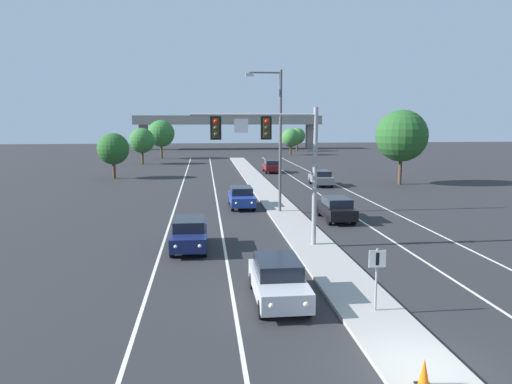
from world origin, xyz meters
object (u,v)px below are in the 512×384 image
at_px(car_oncoming_navy, 189,233).
at_px(tree_far_left_a, 142,141).
at_px(median_sign_post, 377,270).
at_px(car_receding_darkred, 271,166).
at_px(car_receding_grey, 321,178).
at_px(car_oncoming_silver, 278,280).
at_px(traffic_cone_median_nose, 424,373).
at_px(car_receding_black, 336,208).
at_px(overhead_signal_mast, 276,147).
at_px(tree_far_left_c, 113,149).
at_px(tree_far_right_b, 291,138).
at_px(street_lamp_median, 277,133).
at_px(tree_far_left_b, 161,133).
at_px(tree_far_right_a, 297,136).
at_px(tree_far_right_c, 402,136).
at_px(car_oncoming_blue, 241,197).

bearing_deg(car_oncoming_navy, tree_far_left_a, 99.55).
bearing_deg(median_sign_post, car_receding_darkred, 86.60).
bearing_deg(car_receding_darkred, car_receding_grey, -75.62).
height_order(car_oncoming_silver, traffic_cone_median_nose, car_oncoming_silver).
bearing_deg(car_receding_black, car_oncoming_navy, -146.69).
xyz_separation_m(overhead_signal_mast, tree_far_left_c, (-14.00, 32.47, -1.89)).
relative_size(tree_far_left_c, tree_far_right_b, 1.04).
distance_m(street_lamp_median, tree_far_left_b, 52.94).
bearing_deg(car_receding_grey, tree_far_right_a, 81.64).
height_order(tree_far_left_b, tree_far_left_c, tree_far_left_b).
bearing_deg(car_oncoming_navy, tree_far_left_c, 106.45).
xyz_separation_m(car_receding_darkred, traffic_cone_median_nose, (-3.24, -50.86, -0.31)).
xyz_separation_m(tree_far_right_c, tree_far_left_a, (-29.68, 26.78, -1.48)).
height_order(overhead_signal_mast, traffic_cone_median_nose, overhead_signal_mast).
distance_m(street_lamp_median, car_receding_grey, 16.49).
bearing_deg(tree_far_right_c, median_sign_post, -113.71).
relative_size(car_receding_darkred, tree_far_right_c, 0.58).
height_order(car_oncoming_blue, car_receding_grey, same).
relative_size(car_receding_black, tree_far_left_c, 0.86).
bearing_deg(traffic_cone_median_nose, tree_far_left_b, 99.54).
xyz_separation_m(overhead_signal_mast, tree_far_right_a, (16.25, 78.41, -2.03)).
bearing_deg(tree_far_right_c, car_receding_darkred, 132.46).
bearing_deg(traffic_cone_median_nose, car_oncoming_silver, 112.37).
bearing_deg(car_oncoming_blue, tree_far_left_a, 107.49).
height_order(street_lamp_median, car_receding_darkred, street_lamp_median).
bearing_deg(tree_far_left_b, tree_far_right_a, 32.55).
relative_size(median_sign_post, car_receding_darkred, 0.49).
xyz_separation_m(car_oncoming_blue, traffic_cone_median_nose, (2.50, -26.22, -0.31)).
xyz_separation_m(car_oncoming_silver, car_oncoming_navy, (-3.49, 7.85, 0.00)).
relative_size(street_lamp_median, car_oncoming_silver, 2.24).
distance_m(car_oncoming_navy, traffic_cone_median_nose, 15.60).
distance_m(tree_far_left_b, tree_far_left_a, 10.52).
bearing_deg(tree_far_right_b, car_oncoming_navy, -104.55).
relative_size(tree_far_right_a, tree_far_right_c, 0.65).
bearing_deg(tree_far_right_b, car_oncoming_silver, -100.51).
xyz_separation_m(tree_far_right_a, tree_far_left_a, (-29.24, -27.67, 0.31)).
bearing_deg(traffic_cone_median_nose, tree_far_left_c, 108.61).
bearing_deg(tree_far_right_a, tree_far_left_a, -136.58).
bearing_deg(tree_far_left_a, car_oncoming_navy, -80.45).
bearing_deg(car_oncoming_silver, car_receding_darkred, 82.43).
xyz_separation_m(tree_far_right_c, tree_far_right_b, (-3.85, 43.23, -1.77)).
relative_size(car_oncoming_silver, tree_far_right_c, 0.58).
bearing_deg(street_lamp_median, overhead_signal_mast, -98.94).
xyz_separation_m(car_receding_darkred, tree_far_left_a, (-17.88, 13.88, 2.76)).
distance_m(car_oncoming_navy, tree_far_left_a, 51.19).
bearing_deg(tree_far_left_a, tree_far_left_b, 78.89).
height_order(traffic_cone_median_nose, tree_far_left_a, tree_far_left_a).
bearing_deg(tree_far_right_c, tree_far_right_b, 95.09).
distance_m(car_receding_grey, tree_far_right_c, 9.47).
bearing_deg(car_oncoming_silver, car_oncoming_navy, 113.99).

